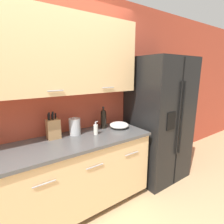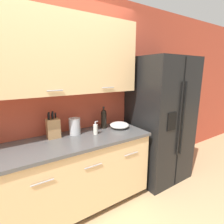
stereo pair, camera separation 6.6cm
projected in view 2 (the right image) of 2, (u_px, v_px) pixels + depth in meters
wall_back at (49, 88)px, 2.01m from camera, size 10.00×0.39×2.60m
counter_unit at (61, 178)px, 1.99m from camera, size 2.13×0.64×0.90m
refrigerator at (160, 120)px, 2.67m from camera, size 0.83×0.74×1.85m
knife_block at (53, 128)px, 2.00m from camera, size 0.14×0.11×0.32m
wine_bottle at (104, 118)px, 2.34m from camera, size 0.08×0.08×0.29m
soap_dispenser at (95, 129)px, 2.12m from camera, size 0.06×0.05×0.16m
steel_canister at (75, 126)px, 2.12m from camera, size 0.14×0.14×0.22m
mixing_bowl at (119, 125)px, 2.36m from camera, size 0.26×0.26×0.08m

